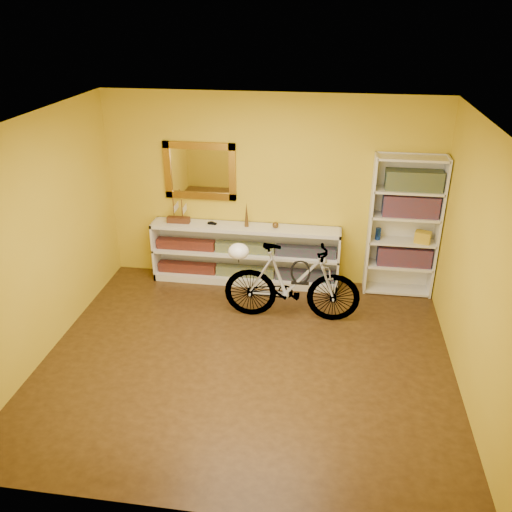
# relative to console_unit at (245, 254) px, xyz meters

# --- Properties ---
(floor) EXTENTS (4.50, 4.00, 0.01)m
(floor) POSITION_rel_console_unit_xyz_m (0.32, -1.81, -0.43)
(floor) COLOR #33200E
(floor) RESTS_ON ground
(ceiling) EXTENTS (4.50, 4.00, 0.01)m
(ceiling) POSITION_rel_console_unit_xyz_m (0.32, -1.81, 2.18)
(ceiling) COLOR silver
(ceiling) RESTS_ON ground
(back_wall) EXTENTS (4.50, 0.01, 2.60)m
(back_wall) POSITION_rel_console_unit_xyz_m (0.32, 0.19, 0.88)
(back_wall) COLOR gold
(back_wall) RESTS_ON ground
(left_wall) EXTENTS (0.01, 4.00, 2.60)m
(left_wall) POSITION_rel_console_unit_xyz_m (-1.94, -1.81, 0.88)
(left_wall) COLOR gold
(left_wall) RESTS_ON ground
(right_wall) EXTENTS (0.01, 4.00, 2.60)m
(right_wall) POSITION_rel_console_unit_xyz_m (2.57, -1.81, 0.88)
(right_wall) COLOR gold
(right_wall) RESTS_ON ground
(gilt_mirror) EXTENTS (0.98, 0.06, 0.78)m
(gilt_mirror) POSITION_rel_console_unit_xyz_m (-0.63, 0.15, 1.12)
(gilt_mirror) COLOR #95681B
(gilt_mirror) RESTS_ON back_wall
(wall_socket) EXTENTS (0.09, 0.02, 0.09)m
(wall_socket) POSITION_rel_console_unit_xyz_m (1.22, 0.17, -0.17)
(wall_socket) COLOR silver
(wall_socket) RESTS_ON back_wall
(console_unit) EXTENTS (2.60, 0.35, 0.85)m
(console_unit) POSITION_rel_console_unit_xyz_m (0.00, 0.00, 0.00)
(console_unit) COLOR silver
(console_unit) RESTS_ON floor
(cd_row_lower) EXTENTS (2.50, 0.13, 0.14)m
(cd_row_lower) POSITION_rel_console_unit_xyz_m (0.00, -0.02, -0.26)
(cd_row_lower) COLOR black
(cd_row_lower) RESTS_ON console_unit
(cd_row_upper) EXTENTS (2.50, 0.13, 0.14)m
(cd_row_upper) POSITION_rel_console_unit_xyz_m (0.00, -0.02, 0.11)
(cd_row_upper) COLOR navy
(cd_row_upper) RESTS_ON console_unit
(model_ship) EXTENTS (0.32, 0.12, 0.37)m
(model_ship) POSITION_rel_console_unit_xyz_m (-0.93, 0.00, 0.61)
(model_ship) COLOR #412212
(model_ship) RESTS_ON console_unit
(toy_car) EXTENTS (0.00, 0.00, 0.00)m
(toy_car) POSITION_rel_console_unit_xyz_m (-0.45, 0.00, 0.43)
(toy_car) COLOR black
(toy_car) RESTS_ON console_unit
(bronze_ornament) EXTENTS (0.06, 0.06, 0.34)m
(bronze_ornament) POSITION_rel_console_unit_xyz_m (0.02, 0.00, 0.60)
(bronze_ornament) COLOR brown
(bronze_ornament) RESTS_ON console_unit
(decorative_orb) EXTENTS (0.08, 0.08, 0.08)m
(decorative_orb) POSITION_rel_console_unit_xyz_m (0.42, 0.00, 0.47)
(decorative_orb) COLOR brown
(decorative_orb) RESTS_ON console_unit
(bookcase) EXTENTS (0.90, 0.30, 1.90)m
(bookcase) POSITION_rel_console_unit_xyz_m (2.10, 0.03, 0.52)
(bookcase) COLOR silver
(bookcase) RESTS_ON floor
(book_row_a) EXTENTS (0.70, 0.22, 0.26)m
(book_row_a) POSITION_rel_console_unit_xyz_m (2.15, 0.03, 0.12)
(book_row_a) COLOR maroon
(book_row_a) RESTS_ON bookcase
(book_row_b) EXTENTS (0.70, 0.22, 0.28)m
(book_row_b) POSITION_rel_console_unit_xyz_m (2.15, 0.03, 0.83)
(book_row_b) COLOR maroon
(book_row_b) RESTS_ON bookcase
(book_row_c) EXTENTS (0.70, 0.22, 0.25)m
(book_row_c) POSITION_rel_console_unit_xyz_m (2.15, 0.03, 1.16)
(book_row_c) COLOR navy
(book_row_c) RESTS_ON bookcase
(travel_mug) EXTENTS (0.07, 0.07, 0.16)m
(travel_mug) POSITION_rel_console_unit_xyz_m (1.78, 0.01, 0.42)
(travel_mug) COLOR navy
(travel_mug) RESTS_ON bookcase
(red_tin) EXTENTS (0.18, 0.18, 0.18)m
(red_tin) POSITION_rel_console_unit_xyz_m (1.90, 0.06, 1.13)
(red_tin) COLOR maroon
(red_tin) RESTS_ON bookcase
(yellow_bag) EXTENTS (0.23, 0.18, 0.15)m
(yellow_bag) POSITION_rel_console_unit_xyz_m (2.35, -0.01, 0.42)
(yellow_bag) COLOR gold
(yellow_bag) RESTS_ON bookcase
(bicycle) EXTENTS (0.48, 1.72, 1.01)m
(bicycle) POSITION_rel_console_unit_xyz_m (0.72, -0.87, 0.08)
(bicycle) COLOR silver
(bicycle) RESTS_ON floor
(helmet) EXTENTS (0.26, 0.24, 0.19)m
(helmet) POSITION_rel_console_unit_xyz_m (0.07, -0.88, 0.46)
(helmet) COLOR white
(helmet) RESTS_ON bicycle
(u_lock) EXTENTS (0.24, 0.03, 0.24)m
(u_lock) POSITION_rel_console_unit_xyz_m (0.82, -0.87, 0.23)
(u_lock) COLOR black
(u_lock) RESTS_ON bicycle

